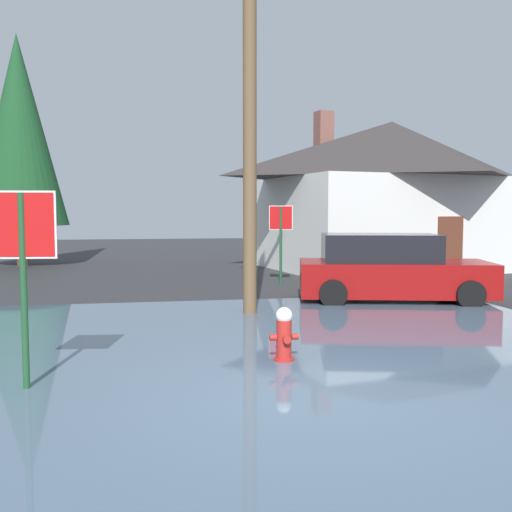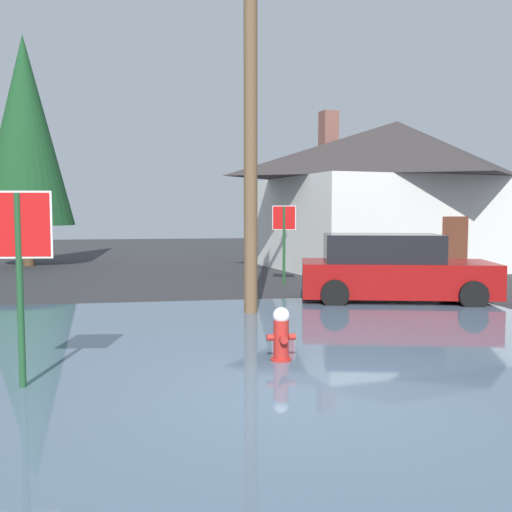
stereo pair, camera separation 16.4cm
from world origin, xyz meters
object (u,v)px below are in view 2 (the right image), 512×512
(utility_pole, at_px, (251,92))
(pine_tree_short_left, at_px, (25,131))
(house, at_px, (396,192))
(stop_sign_near, at_px, (19,248))
(fire_hydrant, at_px, (281,337))
(stop_sign_far, at_px, (284,229))
(parked_car, at_px, (392,270))

(utility_pole, distance_m, pine_tree_short_left, 14.25)
(utility_pole, relative_size, house, 0.80)
(stop_sign_near, bearing_deg, fire_hydrant, 12.18)
(stop_sign_far, relative_size, pine_tree_short_left, 0.26)
(parked_car, bearing_deg, pine_tree_short_left, 133.61)
(utility_pole, bearing_deg, fire_hydrant, -92.62)
(stop_sign_far, distance_m, house, 7.17)
(pine_tree_short_left, bearing_deg, stop_sign_near, -78.40)
(fire_hydrant, height_order, stop_sign_far, stop_sign_far)
(parked_car, bearing_deg, fire_hydrant, -126.34)
(stop_sign_far, xyz_separation_m, pine_tree_short_left, (-8.75, 7.56, 3.64))
(house, bearing_deg, fire_hydrant, -118.73)
(fire_hydrant, bearing_deg, stop_sign_near, -167.82)
(stop_sign_near, xyz_separation_m, parked_car, (7.12, 5.88, -0.96))
(stop_sign_far, bearing_deg, stop_sign_near, -119.03)
(stop_sign_near, distance_m, utility_pole, 6.47)
(fire_hydrant, xyz_separation_m, house, (7.30, 13.33, 2.50))
(stop_sign_near, distance_m, fire_hydrant, 3.65)
(stop_sign_near, distance_m, house, 17.65)
(pine_tree_short_left, bearing_deg, fire_hydrant, -67.31)
(parked_car, xyz_separation_m, pine_tree_short_left, (-10.61, 11.14, 4.53))
(stop_sign_near, height_order, pine_tree_short_left, pine_tree_short_left)
(stop_sign_near, height_order, stop_sign_far, stop_sign_near)
(utility_pole, distance_m, stop_sign_far, 5.91)
(house, xyz_separation_m, pine_tree_short_left, (-14.12, 2.98, 2.40))
(stop_sign_far, bearing_deg, fire_hydrant, -102.44)
(house, xyz_separation_m, parked_car, (-3.51, -8.16, -2.12))
(pine_tree_short_left, bearing_deg, parked_car, -46.39)
(utility_pole, bearing_deg, house, 52.86)
(stop_sign_near, xyz_separation_m, house, (10.63, 14.04, 1.16))
(utility_pole, bearing_deg, parked_car, 19.03)
(fire_hydrant, height_order, house, house)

